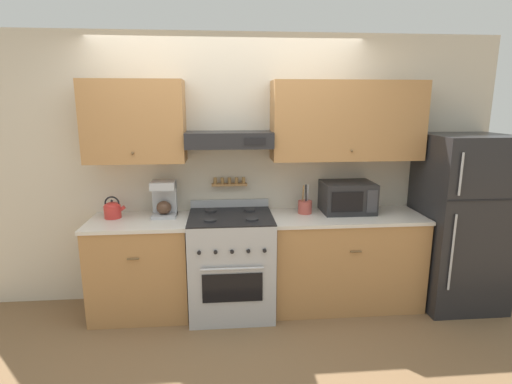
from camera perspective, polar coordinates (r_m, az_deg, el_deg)
ground_plane at (r=3.73m, az=-3.33°, el=-18.36°), size 16.00×16.00×0.00m
wall_back at (r=3.81m, az=-2.13°, el=5.39°), size 5.20×0.46×2.55m
counter_left at (r=3.88m, az=-16.06°, el=-10.19°), size 0.89×0.62×0.89m
counter_right at (r=3.98m, az=12.52°, el=-9.39°), size 1.42×0.62×0.89m
stove_range at (r=3.76m, az=-3.55°, el=-10.15°), size 0.75×0.70×1.00m
refrigerator at (r=4.26m, az=27.16°, el=-3.77°), size 0.74×0.73×1.64m
tea_kettle at (r=3.86m, az=-19.80°, el=-2.34°), size 0.19×0.15×0.20m
coffee_maker at (r=3.77m, az=-12.98°, el=-0.95°), size 0.22×0.21×0.33m
microwave at (r=3.92m, az=12.89°, el=-0.70°), size 0.48×0.39×0.29m
utensil_crock at (r=3.81m, az=7.01°, el=-2.06°), size 0.13×0.13×0.28m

